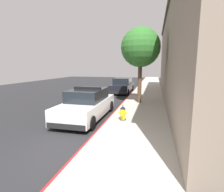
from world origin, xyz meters
name	(u,v)px	position (x,y,z in m)	size (l,w,h in m)	color
ground_plane	(78,98)	(-4.54, 10.00, -0.10)	(31.02, 60.00, 0.20)	#232326
sidewalk_pavement	(145,99)	(1.46, 10.00, 0.08)	(2.92, 60.00, 0.16)	#ADA89E
curb_painted_edge	(127,98)	(-0.04, 10.00, 0.08)	(0.08, 60.00, 0.16)	maroon
storefront_building	(213,55)	(6.22, 9.99, 3.60)	(6.83, 22.30, 7.18)	gray
police_cruiser	(87,104)	(-1.29, 4.12, 0.74)	(1.94, 4.84, 1.68)	white
parked_car_silver_ahead	(122,86)	(-1.15, 13.80, 0.74)	(1.94, 4.84, 1.56)	black
fire_hydrant	(123,113)	(0.73, 3.66, 0.51)	(0.44, 0.40, 0.76)	#4C4C51
street_tree	(141,48)	(1.13, 8.18, 4.04)	(2.74, 2.74, 5.28)	brown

